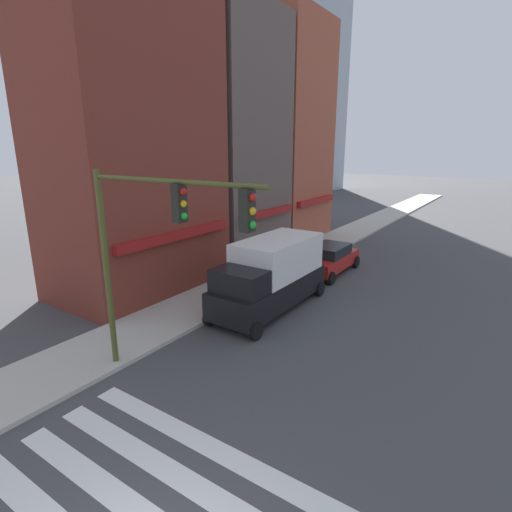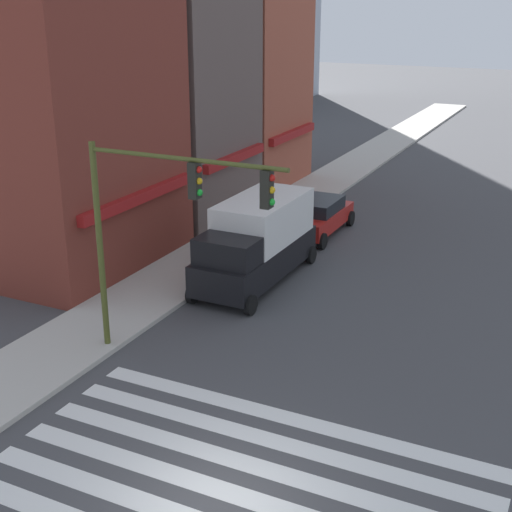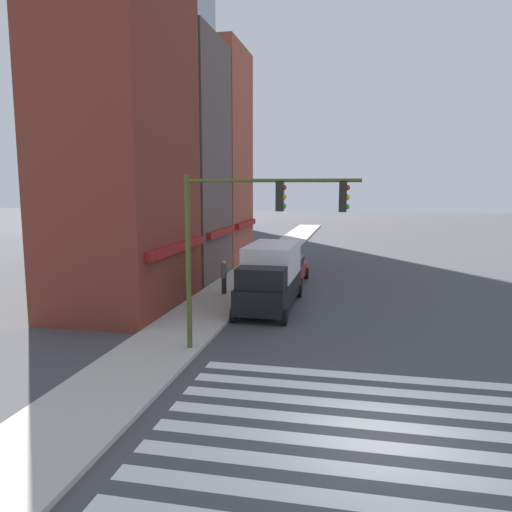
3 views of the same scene
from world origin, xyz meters
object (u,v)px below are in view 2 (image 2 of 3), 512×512
box_truck_black (257,240)px  sedan_red (318,216)px  pedestrian_grey_coat (215,228)px  traffic_signal (162,211)px

box_truck_black → sedan_red: bearing=0.4°
box_truck_black → pedestrian_grey_coat: bearing=55.3°
traffic_signal → sedan_red: (12.92, 0.47, -3.71)m
box_truck_black → pedestrian_grey_coat: (2.00, 2.85, -0.51)m
box_truck_black → pedestrian_grey_coat: 3.52m
box_truck_black → sedan_red: 6.20m
box_truck_black → pedestrian_grey_coat: size_ratio=3.51×
traffic_signal → sedan_red: size_ratio=1.41×
traffic_signal → pedestrian_grey_coat: size_ratio=3.51×
traffic_signal → box_truck_black: (6.76, 0.47, -2.97)m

